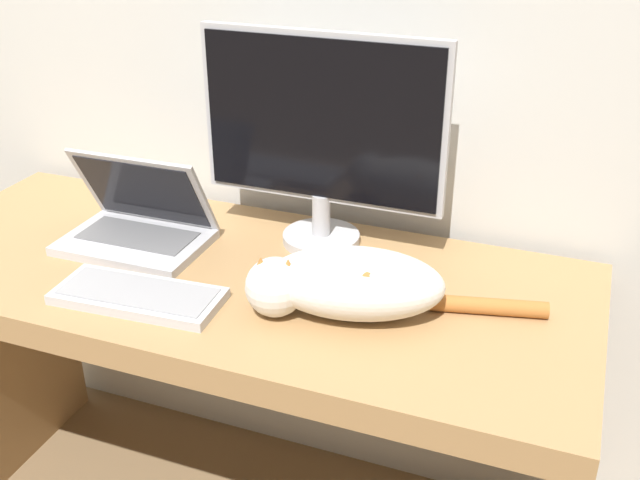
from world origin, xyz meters
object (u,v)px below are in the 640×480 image
monitor (322,134)px  external_keyboard (138,296)px  cat (347,282)px  laptop (138,226)px

monitor → external_keyboard: bearing=-123.8°
external_keyboard → cat: cat is taller
monitor → cat: size_ratio=0.99×
monitor → external_keyboard: monitor is taller
monitor → laptop: 0.46m
cat → external_keyboard: bearing=-178.3°
monitor → cat: (0.15, -0.26, -0.19)m
external_keyboard → cat: 0.41m
monitor → external_keyboard: (-0.24, -0.36, -0.24)m
external_keyboard → cat: (0.39, 0.10, 0.05)m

